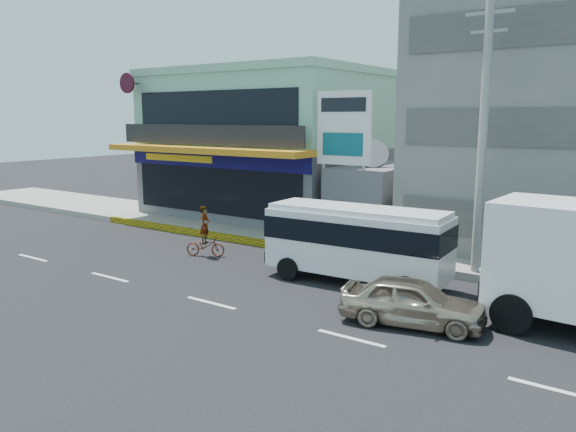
{
  "coord_description": "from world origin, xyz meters",
  "views": [
    {
      "loc": [
        11.69,
        -12.46,
        5.78
      ],
      "look_at": [
        0.09,
        4.1,
        2.2
      ],
      "focal_mm": 35.0,
      "sensor_mm": 36.0,
      "label": 1
    }
  ],
  "objects_px": {
    "sedan": "(412,301)",
    "motorcycle_rider": "(205,240)",
    "utility_pole_near": "(483,135)",
    "billboard": "(344,137)",
    "minibus": "(357,238)",
    "shop_building": "(271,148)",
    "satellite_dish": "(372,165)"
  },
  "relations": [
    {
      "from": "utility_pole_near",
      "to": "sedan",
      "type": "height_order",
      "value": "utility_pole_near"
    },
    {
      "from": "minibus",
      "to": "sedan",
      "type": "distance_m",
      "value": 4.33
    },
    {
      "from": "satellite_dish",
      "to": "billboard",
      "type": "height_order",
      "value": "billboard"
    },
    {
      "from": "satellite_dish",
      "to": "sedan",
      "type": "bearing_deg",
      "value": -57.07
    },
    {
      "from": "shop_building",
      "to": "minibus",
      "type": "distance_m",
      "value": 14.4
    },
    {
      "from": "billboard",
      "to": "motorcycle_rider",
      "type": "xyz_separation_m",
      "value": [
        -3.83,
        -4.84,
        -4.22
      ]
    },
    {
      "from": "shop_building",
      "to": "satellite_dish",
      "type": "xyz_separation_m",
      "value": [
        8.0,
        -2.95,
        -0.42
      ]
    },
    {
      "from": "motorcycle_rider",
      "to": "shop_building",
      "type": "bearing_deg",
      "value": 110.96
    },
    {
      "from": "shop_building",
      "to": "sedan",
      "type": "distance_m",
      "value": 18.73
    },
    {
      "from": "minibus",
      "to": "sedan",
      "type": "relative_size",
      "value": 1.63
    },
    {
      "from": "billboard",
      "to": "sedan",
      "type": "relative_size",
      "value": 1.72
    },
    {
      "from": "sedan",
      "to": "utility_pole_near",
      "type": "bearing_deg",
      "value": -12.63
    },
    {
      "from": "satellite_dish",
      "to": "minibus",
      "type": "relative_size",
      "value": 0.23
    },
    {
      "from": "billboard",
      "to": "minibus",
      "type": "xyz_separation_m",
      "value": [
        3.19,
        -4.61,
        -3.32
      ]
    },
    {
      "from": "sedan",
      "to": "shop_building",
      "type": "bearing_deg",
      "value": 37.22
    },
    {
      "from": "billboard",
      "to": "utility_pole_near",
      "type": "height_order",
      "value": "utility_pole_near"
    },
    {
      "from": "sedan",
      "to": "satellite_dish",
      "type": "bearing_deg",
      "value": 21.11
    },
    {
      "from": "shop_building",
      "to": "sedan",
      "type": "height_order",
      "value": "shop_building"
    },
    {
      "from": "satellite_dish",
      "to": "shop_building",
      "type": "bearing_deg",
      "value": 159.79
    },
    {
      "from": "shop_building",
      "to": "billboard",
      "type": "height_order",
      "value": "shop_building"
    },
    {
      "from": "sedan",
      "to": "billboard",
      "type": "bearing_deg",
      "value": 29.36
    },
    {
      "from": "satellite_dish",
      "to": "billboard",
      "type": "bearing_deg",
      "value": -105.52
    },
    {
      "from": "billboard",
      "to": "satellite_dish",
      "type": "bearing_deg",
      "value": 74.48
    },
    {
      "from": "utility_pole_near",
      "to": "minibus",
      "type": "bearing_deg",
      "value": -139.67
    },
    {
      "from": "shop_building",
      "to": "motorcycle_rider",
      "type": "relative_size",
      "value": 5.81
    },
    {
      "from": "satellite_dish",
      "to": "motorcycle_rider",
      "type": "bearing_deg",
      "value": -123.12
    },
    {
      "from": "sedan",
      "to": "motorcycle_rider",
      "type": "height_order",
      "value": "motorcycle_rider"
    },
    {
      "from": "minibus",
      "to": "sedan",
      "type": "xyz_separation_m",
      "value": [
        3.23,
        -2.73,
        -0.93
      ]
    },
    {
      "from": "satellite_dish",
      "to": "utility_pole_near",
      "type": "xyz_separation_m",
      "value": [
        6.0,
        -3.6,
        1.57
      ]
    },
    {
      "from": "billboard",
      "to": "utility_pole_near",
      "type": "relative_size",
      "value": 0.69
    },
    {
      "from": "satellite_dish",
      "to": "utility_pole_near",
      "type": "height_order",
      "value": "utility_pole_near"
    },
    {
      "from": "shop_building",
      "to": "satellite_dish",
      "type": "bearing_deg",
      "value": -20.21
    }
  ]
}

